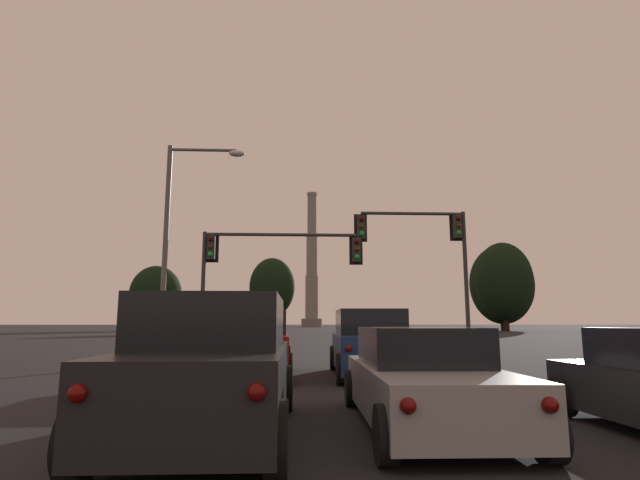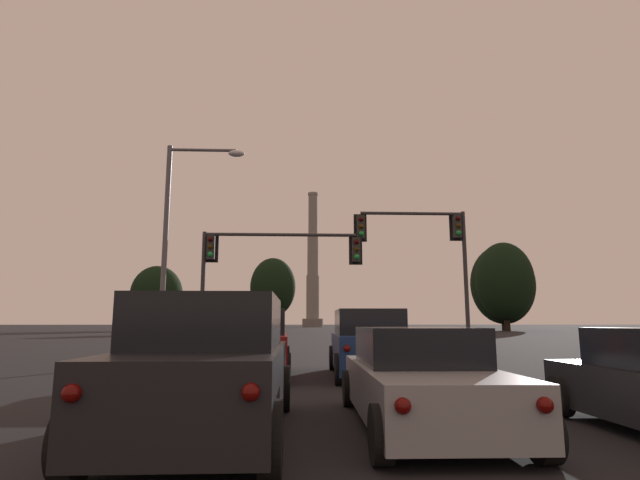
{
  "view_description": "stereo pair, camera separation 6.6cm",
  "coord_description": "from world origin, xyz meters",
  "px_view_note": "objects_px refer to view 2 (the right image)",
  "views": [
    {
      "loc": [
        -1.9,
        0.16,
        1.51
      ],
      "look_at": [
        -0.65,
        27.77,
        6.06
      ],
      "focal_mm": 28.0,
      "sensor_mm": 36.0,
      "label": 1
    },
    {
      "loc": [
        -1.83,
        0.16,
        1.51
      ],
      "look_at": [
        -0.65,
        27.77,
        6.06
      ],
      "focal_mm": 28.0,
      "sensor_mm": 36.0,
      "label": 2
    }
  ],
  "objects_px": {
    "street_lamp": "(178,226)",
    "sedan_center_lane_second": "(420,380)",
    "traffic_light_overhead_right": "(429,245)",
    "suv_center_lane_front": "(368,344)",
    "traffic_light_overhead_left": "(260,260)",
    "smokestack": "(313,273)",
    "suv_left_lane_second": "(211,367)",
    "suv_left_lane_front": "(253,344)"
  },
  "relations": [
    {
      "from": "street_lamp",
      "to": "suv_center_lane_front",
      "type": "bearing_deg",
      "value": -35.77
    },
    {
      "from": "traffic_light_overhead_left",
      "to": "smokestack",
      "type": "bearing_deg",
      "value": 87.39
    },
    {
      "from": "suv_center_lane_front",
      "to": "traffic_light_overhead_left",
      "type": "distance_m",
      "value": 8.35
    },
    {
      "from": "suv_left_lane_second",
      "to": "traffic_light_overhead_left",
      "type": "relative_size",
      "value": 0.7
    },
    {
      "from": "suv_left_lane_front",
      "to": "street_lamp",
      "type": "xyz_separation_m",
      "value": [
        -3.41,
        4.65,
        4.27
      ]
    },
    {
      "from": "suv_left_lane_front",
      "to": "traffic_light_overhead_right",
      "type": "relative_size",
      "value": 0.77
    },
    {
      "from": "suv_center_lane_front",
      "to": "suv_left_lane_second",
      "type": "distance_m",
      "value": 7.99
    },
    {
      "from": "traffic_light_overhead_right",
      "to": "suv_center_lane_front",
      "type": "bearing_deg",
      "value": -117.63
    },
    {
      "from": "suv_left_lane_second",
      "to": "sedan_center_lane_second",
      "type": "bearing_deg",
      "value": 8.6
    },
    {
      "from": "street_lamp",
      "to": "sedan_center_lane_second",
      "type": "bearing_deg",
      "value": -61.0
    },
    {
      "from": "traffic_light_overhead_right",
      "to": "sedan_center_lane_second",
      "type": "bearing_deg",
      "value": -105.7
    },
    {
      "from": "sedan_center_lane_second",
      "to": "street_lamp",
      "type": "xyz_separation_m",
      "value": [
        -6.48,
        11.69,
        4.5
      ]
    },
    {
      "from": "suv_center_lane_front",
      "to": "traffic_light_overhead_left",
      "type": "height_order",
      "value": "traffic_light_overhead_left"
    },
    {
      "from": "suv_left_lane_front",
      "to": "traffic_light_overhead_left",
      "type": "height_order",
      "value": "traffic_light_overhead_left"
    },
    {
      "from": "suv_left_lane_second",
      "to": "sedan_center_lane_second",
      "type": "height_order",
      "value": "suv_left_lane_second"
    },
    {
      "from": "sedan_center_lane_second",
      "to": "traffic_light_overhead_left",
      "type": "distance_m",
      "value": 14.51
    },
    {
      "from": "street_lamp",
      "to": "smokestack",
      "type": "distance_m",
      "value": 131.96
    },
    {
      "from": "sedan_center_lane_second",
      "to": "suv_center_lane_front",
      "type": "bearing_deg",
      "value": 88.96
    },
    {
      "from": "street_lamp",
      "to": "traffic_light_overhead_left",
      "type": "bearing_deg",
      "value": 33.0
    },
    {
      "from": "suv_left_lane_front",
      "to": "smokestack",
      "type": "bearing_deg",
      "value": 86.15
    },
    {
      "from": "smokestack",
      "to": "suv_left_lane_front",
      "type": "bearing_deg",
      "value": -92.33
    },
    {
      "from": "sedan_center_lane_second",
      "to": "street_lamp",
      "type": "height_order",
      "value": "street_lamp"
    },
    {
      "from": "smokestack",
      "to": "suv_left_lane_second",
      "type": "bearing_deg",
      "value": -92.17
    },
    {
      "from": "suv_center_lane_front",
      "to": "suv_left_lane_second",
      "type": "bearing_deg",
      "value": -111.97
    },
    {
      "from": "suv_left_lane_front",
      "to": "suv_left_lane_second",
      "type": "bearing_deg",
      "value": -90.84
    },
    {
      "from": "suv_left_lane_second",
      "to": "street_lamp",
      "type": "distance_m",
      "value": 13.33
    },
    {
      "from": "suv_center_lane_front",
      "to": "sedan_center_lane_second",
      "type": "bearing_deg",
      "value": -90.12
    },
    {
      "from": "traffic_light_overhead_right",
      "to": "street_lamp",
      "type": "bearing_deg",
      "value": -167.32
    },
    {
      "from": "suv_left_lane_front",
      "to": "suv_left_lane_second",
      "type": "height_order",
      "value": "same"
    },
    {
      "from": "suv_left_lane_second",
      "to": "suv_center_lane_front",
      "type": "bearing_deg",
      "value": 66.64
    },
    {
      "from": "suv_center_lane_front",
      "to": "smokestack",
      "type": "distance_m",
      "value": 136.88
    },
    {
      "from": "traffic_light_overhead_right",
      "to": "traffic_light_overhead_left",
      "type": "relative_size",
      "value": 0.92
    },
    {
      "from": "suv_center_lane_front",
      "to": "smokestack",
      "type": "xyz_separation_m",
      "value": [
        2.25,
        136.01,
        15.27
      ]
    },
    {
      "from": "suv_center_lane_front",
      "to": "traffic_light_overhead_right",
      "type": "relative_size",
      "value": 0.77
    },
    {
      "from": "suv_left_lane_second",
      "to": "street_lamp",
      "type": "height_order",
      "value": "street_lamp"
    },
    {
      "from": "suv_center_lane_front",
      "to": "sedan_center_lane_second",
      "type": "height_order",
      "value": "suv_center_lane_front"
    },
    {
      "from": "suv_center_lane_front",
      "to": "suv_left_lane_front",
      "type": "height_order",
      "value": "same"
    },
    {
      "from": "street_lamp",
      "to": "suv_left_lane_second",
      "type": "bearing_deg",
      "value": -73.94
    },
    {
      "from": "traffic_light_overhead_left",
      "to": "suv_center_lane_front",
      "type": "bearing_deg",
      "value": -61.75
    },
    {
      "from": "suv_center_lane_front",
      "to": "street_lamp",
      "type": "distance_m",
      "value": 9.28
    },
    {
      "from": "traffic_light_overhead_left",
      "to": "sedan_center_lane_second",
      "type": "bearing_deg",
      "value": -75.85
    },
    {
      "from": "suv_left_lane_second",
      "to": "traffic_light_overhead_left",
      "type": "xyz_separation_m",
      "value": [
        -0.46,
        14.11,
        3.23
      ]
    }
  ]
}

